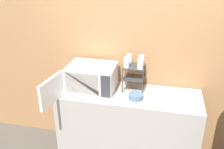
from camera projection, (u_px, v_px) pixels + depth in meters
wall_back at (134, 52)px, 2.93m from camera, size 8.00×0.06×2.60m
counter at (128, 127)px, 2.99m from camera, size 1.61×0.57×0.91m
microwave at (90, 78)px, 2.84m from camera, size 0.62×0.81×0.29m
dish_rack at (134, 73)px, 2.81m from camera, size 0.23×0.21×0.29m
glass_front_left at (127, 63)px, 2.72m from camera, size 0.06×0.06×0.11m
glass_back_right at (141, 60)px, 2.79m from camera, size 0.06×0.06×0.11m
glass_front_right at (140, 64)px, 2.68m from camera, size 0.06×0.06×0.11m
glass_back_left at (129, 59)px, 2.82m from camera, size 0.06×0.06×0.11m
bowl at (136, 96)px, 2.69m from camera, size 0.15×0.15×0.06m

